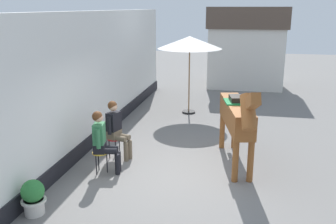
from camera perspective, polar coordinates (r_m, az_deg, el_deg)
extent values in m
plane|color=slate|center=(10.97, 3.92, -2.90)|extent=(40.00, 40.00, 0.00)
cube|color=white|center=(9.79, -12.12, 4.81)|extent=(0.30, 14.00, 3.40)
cube|color=black|center=(10.17, -11.53, -3.63)|extent=(0.34, 14.00, 0.36)
cube|color=silver|center=(17.39, 11.70, 8.15)|extent=(3.20, 2.40, 2.60)
cube|color=brown|center=(17.26, 12.03, 13.91)|extent=(3.40, 2.60, 0.90)
cylinder|color=gold|center=(8.25, -10.30, -6.10)|extent=(0.34, 0.34, 0.03)
cylinder|color=black|center=(8.31, -9.27, -7.66)|extent=(0.02, 0.02, 0.45)
cylinder|color=black|center=(8.46, -10.53, -7.29)|extent=(0.02, 0.02, 0.45)
cylinder|color=black|center=(8.24, -10.87, -7.95)|extent=(0.02, 0.02, 0.45)
cube|color=black|center=(8.20, -10.34, -5.35)|extent=(0.29, 0.36, 0.20)
cube|color=#337247|center=(8.10, -10.45, -3.24)|extent=(0.28, 0.37, 0.44)
sphere|color=tan|center=(7.99, -10.57, -0.86)|extent=(0.20, 0.20, 0.20)
sphere|color=#593319|center=(7.99, -10.73, -0.66)|extent=(0.22, 0.22, 0.22)
cylinder|color=black|center=(8.26, -8.92, -5.51)|extent=(0.40, 0.19, 0.13)
cylinder|color=black|center=(8.34, -7.54, -7.46)|extent=(0.11, 0.11, 0.46)
cylinder|color=black|center=(8.11, -9.12, -5.92)|extent=(0.40, 0.19, 0.13)
cylinder|color=black|center=(8.20, -7.71, -7.90)|extent=(0.11, 0.11, 0.46)
cylinder|color=#337247|center=(8.29, -10.02, -3.12)|extent=(0.09, 0.09, 0.42)
cylinder|color=#337247|center=(7.92, -10.58, -4.05)|extent=(0.09, 0.09, 0.42)
cylinder|color=red|center=(9.03, -8.16, -4.04)|extent=(0.34, 0.34, 0.03)
cylinder|color=black|center=(9.04, -7.38, -5.62)|extent=(0.02, 0.02, 0.45)
cylinder|color=black|center=(9.25, -8.01, -5.15)|extent=(0.02, 0.02, 0.45)
cylinder|color=black|center=(9.07, -8.92, -5.62)|extent=(0.02, 0.02, 0.45)
cube|color=brown|center=(9.00, -8.19, -3.35)|extent=(0.32, 0.38, 0.20)
cube|color=black|center=(8.90, -8.27, -1.40)|extent=(0.31, 0.39, 0.44)
sphere|color=tan|center=(8.80, -8.36, 0.78)|extent=(0.20, 0.20, 0.20)
sphere|color=#593319|center=(8.81, -8.47, 0.98)|extent=(0.22, 0.22, 0.22)
cylinder|color=brown|center=(8.97, -6.89, -3.70)|extent=(0.40, 0.23, 0.13)
cylinder|color=brown|center=(8.97, -5.83, -5.71)|extent=(0.11, 0.11, 0.46)
cylinder|color=brown|center=(8.84, -7.49, -4.00)|extent=(0.40, 0.23, 0.13)
cylinder|color=brown|center=(8.85, -6.41, -6.04)|extent=(0.11, 0.11, 0.46)
cylinder|color=black|center=(9.05, -7.41, -1.40)|extent=(0.09, 0.09, 0.42)
cylinder|color=black|center=(8.75, -8.93, -2.07)|extent=(0.09, 0.09, 0.42)
cube|color=brown|center=(8.54, 10.36, -0.40)|extent=(0.86, 2.24, 0.52)
cylinder|color=brown|center=(7.90, 12.45, -7.33)|extent=(0.13, 0.13, 0.90)
cylinder|color=brown|center=(7.84, 10.22, -7.38)|extent=(0.13, 0.13, 0.90)
cylinder|color=brown|center=(9.68, 10.08, -2.86)|extent=(0.13, 0.13, 0.90)
cylinder|color=brown|center=(9.63, 8.26, -2.87)|extent=(0.13, 0.13, 0.90)
cylinder|color=brown|center=(7.31, 12.13, -0.06)|extent=(0.40, 0.67, 0.73)
cube|color=brown|center=(6.91, 12.84, 1.62)|extent=(0.28, 0.55, 0.40)
cube|color=black|center=(7.29, 12.16, 1.04)|extent=(0.16, 0.63, 0.48)
cylinder|color=black|center=(9.70, 9.12, -0.09)|extent=(0.12, 0.12, 0.65)
cube|color=#197238|center=(8.57, 10.33, 1.56)|extent=(0.61, 0.69, 0.03)
cube|color=black|center=(8.55, 10.35, 2.01)|extent=(0.36, 0.49, 0.12)
cylinder|color=beige|center=(7.11, -19.69, -13.42)|extent=(0.34, 0.34, 0.28)
cylinder|color=beige|center=(7.06, -19.78, -12.57)|extent=(0.43, 0.43, 0.04)
sphere|color=#2D7A38|center=(6.98, -19.92, -11.26)|extent=(0.40, 0.40, 0.40)
cylinder|color=black|center=(12.82, 3.16, 0.02)|extent=(0.44, 0.44, 0.06)
cylinder|color=olive|center=(12.57, 3.24, 4.72)|extent=(0.04, 0.04, 2.20)
cone|color=silver|center=(12.39, 3.33, 10.54)|extent=(2.10, 2.10, 0.40)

